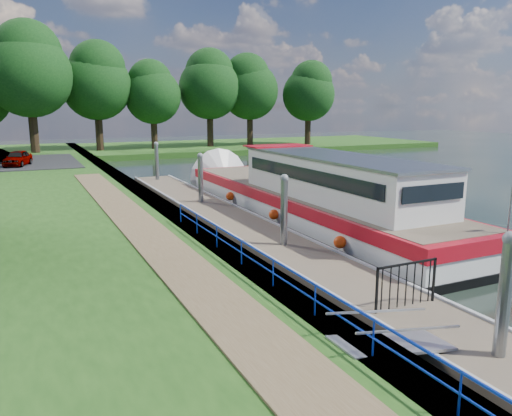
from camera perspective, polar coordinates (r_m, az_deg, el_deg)
name	(u,v)px	position (r m, az deg, el deg)	size (l,w,h in m)	color
ground	(476,362)	(11.90, 23.85, -15.81)	(160.00, 160.00, 0.00)	black
bank_edge	(166,216)	(22.98, -10.25, -0.91)	(1.10, 90.00, 0.78)	#473D2D
far_bank	(201,147)	(62.31, -6.27, 6.90)	(60.00, 18.00, 0.60)	#1F4714
footpath	(167,252)	(15.86, -10.10, -5.02)	(1.60, 40.00, 0.05)	brown
blue_fence	(293,278)	(11.86, 4.20, -7.99)	(0.04, 18.04, 0.72)	#0C2DBF
pontoon	(235,224)	(21.98, -2.43, -1.85)	(2.50, 30.00, 0.56)	brown
mooring_piles	(235,200)	(21.75, -2.45, 0.96)	(0.30, 27.30, 3.55)	gray
gangway	(392,342)	(10.73, 15.32, -14.57)	(2.58, 1.00, 0.92)	#A5A8AD
gate_panel	(407,278)	(12.85, 16.83, -7.69)	(1.85, 0.05, 1.15)	black
barge	(300,196)	(23.86, 5.01, 1.40)	(4.36, 21.15, 4.78)	black
horizon_trees	(85,80)	(55.85, -18.97, 13.69)	(54.38, 10.03, 12.87)	#332316
car_a	(18,158)	(42.11, -25.60, 5.18)	(1.39, 3.44, 1.17)	#999999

